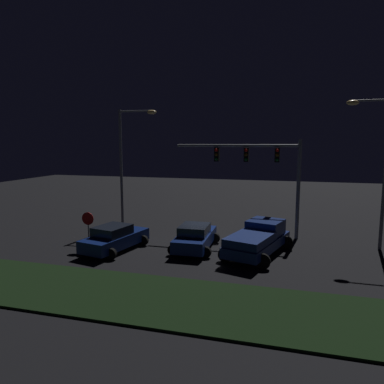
% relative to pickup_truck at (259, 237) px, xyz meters
% --- Properties ---
extents(ground_plane, '(80.00, 80.00, 0.00)m').
position_rel_pickup_truck_xyz_m(ground_plane, '(-3.34, 0.74, -1.00)').
color(ground_plane, black).
extents(grass_median, '(22.72, 4.50, 0.10)m').
position_rel_pickup_truck_xyz_m(grass_median, '(-3.34, -7.01, -0.95)').
color(grass_median, black).
rests_on(grass_median, ground_plane).
extents(pickup_truck, '(3.89, 5.75, 1.80)m').
position_rel_pickup_truck_xyz_m(pickup_truck, '(0.00, 0.00, 0.00)').
color(pickup_truck, navy).
rests_on(pickup_truck, ground_plane).
extents(car_sedan, '(2.57, 4.45, 1.51)m').
position_rel_pickup_truck_xyz_m(car_sedan, '(-3.72, 0.02, -0.26)').
color(car_sedan, navy).
rests_on(car_sedan, ground_plane).
extents(car_sedan_far, '(3.07, 4.68, 1.51)m').
position_rel_pickup_truck_xyz_m(car_sedan_far, '(-8.22, -1.44, -0.26)').
color(car_sedan_far, navy).
rests_on(car_sedan_far, ground_plane).
extents(traffic_signal_gantry, '(8.32, 0.56, 6.50)m').
position_rel_pickup_truck_xyz_m(traffic_signal_gantry, '(-0.31, 4.07, 3.90)').
color(traffic_signal_gantry, slate).
rests_on(traffic_signal_gantry, ground_plane).
extents(street_lamp_left, '(2.98, 0.44, 8.72)m').
position_rel_pickup_truck_xyz_m(street_lamp_left, '(-10.09, 4.52, 4.48)').
color(street_lamp_left, slate).
rests_on(street_lamp_left, ground_plane).
extents(street_lamp_right, '(2.41, 0.44, 8.83)m').
position_rel_pickup_truck_xyz_m(street_lamp_right, '(6.43, 2.88, 4.48)').
color(street_lamp_right, slate).
rests_on(street_lamp_right, ground_plane).
extents(stop_sign, '(0.76, 0.08, 2.23)m').
position_rel_pickup_truck_xyz_m(stop_sign, '(-9.85, -1.60, 0.56)').
color(stop_sign, slate).
rests_on(stop_sign, ground_plane).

